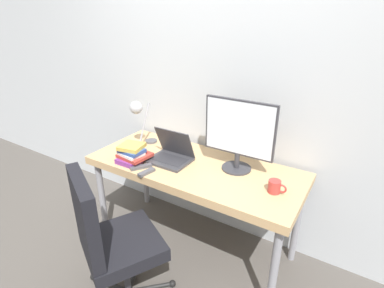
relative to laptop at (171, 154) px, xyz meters
The scene contains 11 objects.
ground_plane 0.88m from the laptop, 59.08° to the right, with size 12.00×12.00×0.00m, color #514C47.
wall_back 0.68m from the laptop, 66.86° to the left, with size 8.00×0.05×2.60m.
desk 0.22m from the laptop, ahead, with size 1.58×0.67×0.76m.
laptop is the anchor object (origin of this frame).
monitor 0.54m from the laptop, 16.37° to the left, with size 0.51×0.21×0.51m.
desk_lamp 0.43m from the laptop, behind, with size 0.10×0.26×0.40m.
office_chair 0.74m from the laptop, 88.68° to the right, with size 0.64×0.63×0.97m.
book_stack 0.29m from the laptop, 144.90° to the right, with size 0.23×0.22×0.13m.
tv_remote 0.26m from the laptop, 96.46° to the right, with size 0.06×0.14×0.02m.
media_remote 0.25m from the laptop, 117.36° to the right, with size 0.12×0.15×0.02m.
mug 0.80m from the laptop, ahead, with size 0.12×0.08×0.08m.
Camera 1 is at (1.01, -1.32, 1.79)m, focal length 28.00 mm.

